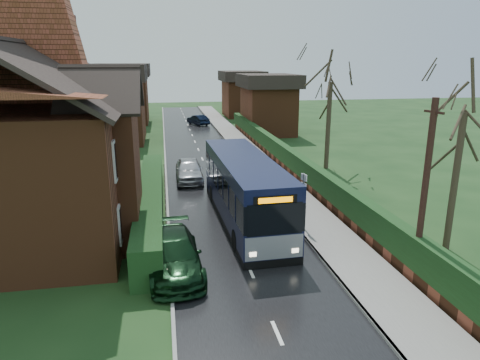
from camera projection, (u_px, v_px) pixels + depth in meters
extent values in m
plane|color=#2A4C20|center=(241.00, 250.00, 18.49)|extent=(140.00, 140.00, 0.00)
cube|color=black|center=(214.00, 186.00, 27.97)|extent=(6.00, 100.00, 0.02)
cube|color=slate|center=(277.00, 182.00, 28.68)|extent=(2.50, 100.00, 0.14)
cube|color=gray|center=(259.00, 183.00, 28.48)|extent=(0.12, 100.00, 0.14)
cube|color=gray|center=(167.00, 187.00, 27.44)|extent=(0.12, 100.00, 0.10)
cube|color=black|center=(151.00, 201.00, 22.35)|extent=(1.20, 16.00, 1.60)
cube|color=brown|center=(299.00, 177.00, 28.88)|extent=(0.30, 50.00, 0.60)
cube|color=black|center=(299.00, 164.00, 28.64)|extent=(0.60, 50.00, 1.20)
cube|color=brown|center=(42.00, 164.00, 20.89)|extent=(8.00, 14.00, 6.00)
cube|color=brown|center=(109.00, 177.00, 18.65)|extent=(2.50, 4.00, 6.00)
cube|color=brown|center=(67.00, 36.00, 23.19)|extent=(0.90, 1.40, 2.20)
cube|color=silver|center=(121.00, 222.00, 17.22)|extent=(0.08, 1.20, 1.60)
cube|color=black|center=(121.00, 222.00, 17.22)|extent=(0.03, 0.95, 1.35)
cube|color=silver|center=(116.00, 160.00, 16.52)|extent=(0.08, 1.20, 1.60)
cube|color=black|center=(116.00, 160.00, 16.53)|extent=(0.03, 0.95, 1.35)
cube|color=silver|center=(128.00, 193.00, 21.01)|extent=(0.08, 1.20, 1.60)
cube|color=black|center=(128.00, 193.00, 21.02)|extent=(0.03, 0.95, 1.35)
cube|color=silver|center=(124.00, 141.00, 20.31)|extent=(0.08, 1.20, 1.60)
cube|color=black|center=(125.00, 141.00, 20.32)|extent=(0.03, 0.95, 1.35)
cube|color=silver|center=(133.00, 173.00, 24.80)|extent=(0.08, 1.20, 1.60)
cube|color=black|center=(133.00, 173.00, 24.81)|extent=(0.03, 0.95, 1.35)
cube|color=silver|center=(130.00, 129.00, 24.11)|extent=(0.08, 1.20, 1.60)
cube|color=black|center=(130.00, 129.00, 24.11)|extent=(0.03, 0.95, 1.35)
cube|color=silver|center=(135.00, 163.00, 27.18)|extent=(0.08, 1.20, 1.60)
cube|color=black|center=(136.00, 163.00, 27.18)|extent=(0.03, 0.95, 1.35)
cube|color=silver|center=(132.00, 123.00, 26.48)|extent=(0.08, 1.20, 1.60)
cube|color=black|center=(133.00, 123.00, 26.48)|extent=(0.03, 0.95, 1.35)
cube|color=black|center=(244.00, 204.00, 21.67)|extent=(2.76, 10.82, 1.11)
cube|color=black|center=(245.00, 182.00, 21.36)|extent=(2.78, 10.82, 1.17)
cube|color=black|center=(245.00, 164.00, 21.12)|extent=(2.76, 10.82, 0.65)
cube|color=black|center=(244.00, 217.00, 21.87)|extent=(2.76, 10.82, 0.34)
cube|color=gray|center=(274.00, 247.00, 16.65)|extent=(2.35, 0.19, 0.98)
cube|color=black|center=(275.00, 219.00, 16.31)|extent=(2.20, 0.15, 1.27)
cube|color=black|center=(275.00, 200.00, 16.10)|extent=(1.71, 0.13, 0.34)
cube|color=#FF8C00|center=(276.00, 200.00, 16.06)|extent=(1.35, 0.08, 0.22)
cube|color=black|center=(274.00, 263.00, 16.82)|extent=(2.40, 0.21, 0.29)
cube|color=#FFF2CC|center=(253.00, 254.00, 16.48)|extent=(0.28, 0.06, 0.18)
cube|color=#FFF2CC|center=(295.00, 250.00, 16.82)|extent=(0.28, 0.06, 0.18)
cylinder|color=black|center=(237.00, 240.00, 18.32)|extent=(0.30, 0.95, 0.94)
cylinder|color=black|center=(286.00, 236.00, 18.76)|extent=(0.30, 0.95, 0.94)
cylinder|color=black|center=(213.00, 193.00, 24.81)|extent=(0.30, 0.95, 0.94)
cylinder|color=black|center=(250.00, 191.00, 25.25)|extent=(0.30, 0.95, 0.94)
imported|color=#BAB9BF|center=(189.00, 170.00, 29.02)|extent=(1.85, 4.47, 1.52)
imported|color=black|center=(174.00, 255.00, 16.38)|extent=(2.28, 5.04, 1.43)
imported|color=black|center=(198.00, 120.00, 54.67)|extent=(2.78, 4.07, 1.27)
cylinder|color=slate|center=(303.00, 202.00, 20.40)|extent=(0.08, 0.08, 2.80)
cube|color=white|center=(304.00, 177.00, 20.08)|extent=(0.18, 0.42, 0.32)
cube|color=white|center=(304.00, 186.00, 20.18)|extent=(0.15, 0.38, 0.28)
cylinder|color=black|center=(424.00, 195.00, 14.93)|extent=(0.23, 0.23, 6.73)
cube|color=black|center=(434.00, 112.00, 14.15)|extent=(0.19, 0.87, 0.08)
cylinder|color=#372D21|center=(455.00, 184.00, 17.77)|extent=(0.28, 0.28, 5.92)
cylinder|color=#34291F|center=(328.00, 126.00, 31.74)|extent=(0.35, 0.35, 6.42)
cylinder|color=#382921|center=(8.00, 128.00, 30.16)|extent=(0.31, 0.31, 6.71)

